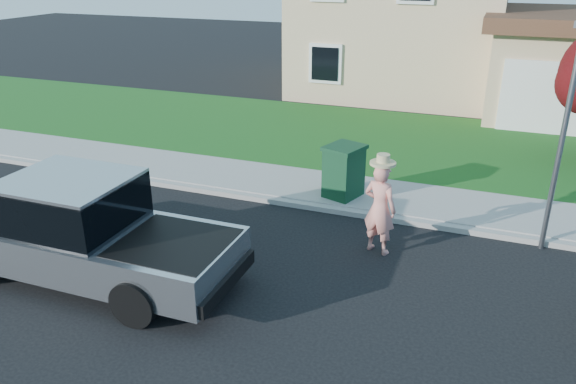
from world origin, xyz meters
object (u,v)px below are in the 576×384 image
object	(u,v)px
woman	(380,207)
trash_bin	(344,171)
street_lamp	(565,125)
pickup_truck	(81,232)

from	to	relation	value
woman	trash_bin	xyz separation A→B (m)	(-1.30, 2.12, -0.18)
trash_bin	street_lamp	bearing A→B (deg)	7.33
pickup_truck	trash_bin	world-z (taller)	pickup_truck
woman	pickup_truck	bearing A→B (deg)	47.91
woman	street_lamp	size ratio (longest dim) A/B	0.45
woman	street_lamp	world-z (taller)	street_lamp
pickup_truck	trash_bin	bearing A→B (deg)	54.84
pickup_truck	woman	distance (m)	5.50
trash_bin	street_lamp	xyz separation A→B (m)	(4.33, -0.89, 1.78)
woman	trash_bin	size ratio (longest dim) A/B	1.63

